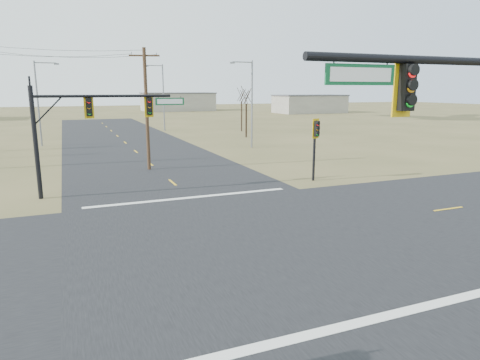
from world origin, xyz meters
The scene contains 15 objects.
ground centered at (0.00, 0.00, 0.00)m, with size 320.00×320.00×0.00m, color olive.
road_ew centered at (0.00, 0.00, 0.01)m, with size 160.00×14.00×0.02m, color black.
road_ns centered at (0.00, 0.00, 0.01)m, with size 14.00×160.00×0.02m, color black.
stop_bar_near centered at (0.00, -7.50, 0.03)m, with size 12.00×0.40×0.01m, color silver.
stop_bar_far centered at (0.00, 7.50, 0.03)m, with size 12.00×0.40×0.01m, color silver.
mast_arm_far centered at (-4.95, 10.68, 4.68)m, with size 8.83×0.43×6.44m.
pedestal_signal_ne centered at (9.27, 8.89, 3.17)m, with size 0.62×0.53×4.32m.
utility_pole_near centered at (-0.56, 17.51, 4.84)m, with size 2.22×0.73×9.31m.
streetlight_a centered at (12.08, 26.55, 5.17)m, with size 2.58×0.42×9.22m.
streetlight_b centered at (7.50, 49.53, 5.56)m, with size 2.77×0.44×9.90m.
streetlight_c centered at (-8.84, 36.52, 5.20)m, with size 2.59×0.31×9.26m.
bare_tree_c centered at (15.71, 36.17, 5.53)m, with size 3.65×3.65×7.05m.
bare_tree_d centered at (18.34, 44.16, 5.48)m, with size 3.41×3.41×6.81m.
warehouse_mid centered at (25.00, 110.00, 2.50)m, with size 20.00×12.00×5.00m, color #A29C8F.
warehouse_right centered at (55.00, 85.00, 2.25)m, with size 18.00×10.00×4.50m, color #A29C8F.
Camera 1 is at (-6.48, -16.03, 6.23)m, focal length 32.00 mm.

